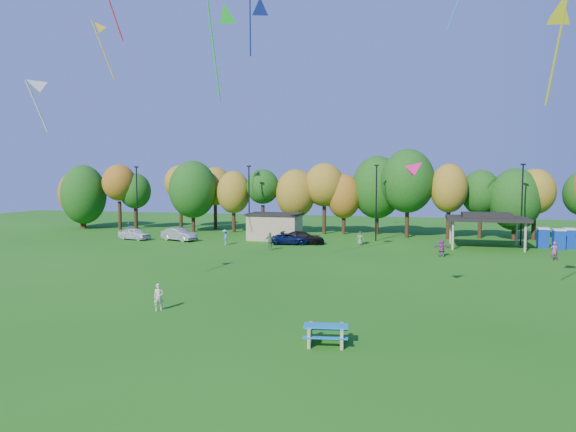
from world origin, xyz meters
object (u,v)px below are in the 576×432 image
(porta_potties, at_px, (557,238))
(car_d, at_px, (303,238))
(picnic_table, at_px, (326,333))
(car_a, at_px, (134,234))
(kite_flyer, at_px, (159,297))
(car_c, at_px, (291,239))
(car_b, at_px, (179,234))

(porta_potties, height_order, car_d, porta_potties)
(picnic_table, distance_m, car_a, 44.48)
(kite_flyer, distance_m, car_d, 30.69)
(car_c, bearing_deg, car_a, 80.07)
(kite_flyer, bearing_deg, porta_potties, 15.64)
(porta_potties, relative_size, kite_flyer, 2.46)
(kite_flyer, bearing_deg, picnic_table, -53.02)
(car_b, bearing_deg, picnic_table, -125.67)
(car_c, relative_size, car_d, 0.91)
(car_a, distance_m, car_d, 20.86)
(picnic_table, relative_size, car_a, 0.52)
(car_a, relative_size, car_b, 0.91)
(picnic_table, bearing_deg, car_c, 98.34)
(porta_potties, xyz_separation_m, kite_flyer, (-28.11, -34.09, -0.33))
(porta_potties, distance_m, car_b, 42.28)
(car_a, distance_m, car_b, 5.78)
(kite_flyer, xyz_separation_m, car_b, (-13.96, 29.91, 0.00))
(kite_flyer, bearing_deg, car_c, 55.49)
(picnic_table, xyz_separation_m, car_b, (-24.20, 33.28, 0.27))
(car_a, relative_size, car_d, 0.86)
(porta_potties, height_order, car_a, porta_potties)
(car_d, bearing_deg, porta_potties, -89.79)
(car_b, relative_size, car_c, 1.03)
(kite_flyer, xyz_separation_m, car_c, (-0.17, 30.12, -0.14))
(picnic_table, xyz_separation_m, car_c, (-10.41, 33.48, 0.13))
(picnic_table, height_order, car_a, car_a)
(kite_flyer, bearing_deg, car_a, 88.91)
(car_b, bearing_deg, car_a, 112.36)
(car_a, height_order, car_d, car_a)
(kite_flyer, xyz_separation_m, car_d, (1.10, 30.67, -0.04))
(porta_potties, xyz_separation_m, car_c, (-28.29, -3.97, -0.47))
(picnic_table, bearing_deg, car_b, 117.08)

